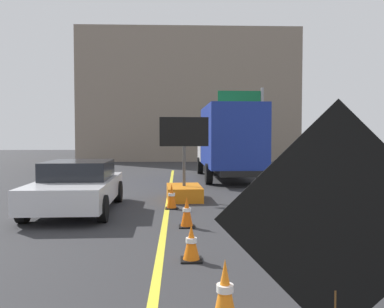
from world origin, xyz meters
The scene contains 11 objects.
lane_center_stripe centered at (0.00, 6.00, 0.00)m, with size 0.14×36.00×0.01m, color yellow.
roadwork_sign centered at (1.38, 2.58, 1.47)m, with size 1.62×0.24×2.33m.
arrow_board_trailer centered at (0.51, 12.99, 0.48)m, with size 1.60×1.86×2.70m.
box_truck centered at (2.74, 19.09, 1.86)m, with size 2.69×7.69×3.45m.
pickup_car centered at (-2.49, 11.13, 0.70)m, with size 2.20×4.53×1.38m.
highway_guide_sign centered at (4.62, 23.99, 3.42)m, with size 2.79×0.20×5.00m.
far_building_block centered at (1.23, 35.38, 5.44)m, with size 18.25×6.65×10.88m, color gray.
traffic_cone_near_sign centered at (0.83, 4.24, 0.36)m, with size 0.36×0.36×0.74m.
traffic_cone_mid_lane centered at (0.54, 6.55, 0.30)m, with size 0.36×0.36×0.61m.
traffic_cone_far_lane centered at (0.51, 9.01, 0.35)m, with size 0.36×0.36×0.70m.
traffic_cone_curbside centered at (0.13, 11.33, 0.35)m, with size 0.36×0.36×0.72m.
Camera 1 is at (0.32, -0.04, 2.09)m, focal length 37.35 mm.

